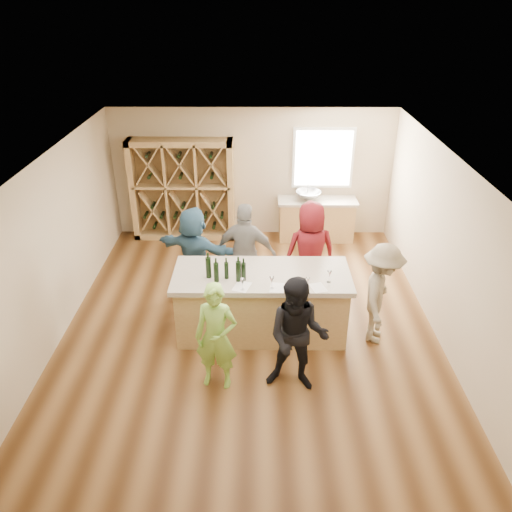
{
  "coord_description": "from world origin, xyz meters",
  "views": [
    {
      "loc": [
        0.15,
        -6.81,
        4.93
      ],
      "look_at": [
        0.1,
        0.2,
        1.15
      ],
      "focal_mm": 35.0,
      "sensor_mm": 36.0,
      "label": 1
    }
  ],
  "objects_px": {
    "person_near_left": "(216,337)",
    "person_server": "(380,294)",
    "person_far_right": "(310,252)",
    "wine_bottle_e": "(244,272)",
    "tasting_counter_base": "(262,305)",
    "person_far_mid": "(246,254)",
    "sink": "(308,195)",
    "wine_bottle_d": "(238,271)",
    "person_far_left": "(194,253)",
    "wine_bottle_c": "(226,270)",
    "wine_bottle_b": "(216,272)",
    "wine_rack": "(183,190)",
    "wine_bottle_a": "(208,268)",
    "person_near_right": "(298,336)"
  },
  "relations": [
    {
      "from": "wine_rack",
      "to": "person_far_left",
      "type": "bearing_deg",
      "value": -77.77
    },
    {
      "from": "wine_bottle_e",
      "to": "person_near_left",
      "type": "height_order",
      "value": "person_near_left"
    },
    {
      "from": "wine_bottle_b",
      "to": "wine_bottle_c",
      "type": "xyz_separation_m",
      "value": [
        0.14,
        0.09,
        -0.02
      ]
    },
    {
      "from": "wine_rack",
      "to": "person_far_mid",
      "type": "distance_m",
      "value": 2.91
    },
    {
      "from": "wine_bottle_d",
      "to": "wine_rack",
      "type": "bearing_deg",
      "value": 109.87
    },
    {
      "from": "person_server",
      "to": "wine_bottle_c",
      "type": "bearing_deg",
      "value": 106.21
    },
    {
      "from": "sink",
      "to": "person_far_mid",
      "type": "height_order",
      "value": "person_far_mid"
    },
    {
      "from": "person_near_left",
      "to": "person_server",
      "type": "bearing_deg",
      "value": 32.33
    },
    {
      "from": "wine_bottle_b",
      "to": "sink",
      "type": "bearing_deg",
      "value": 65.37
    },
    {
      "from": "wine_rack",
      "to": "person_near_right",
      "type": "distance_m",
      "value": 5.24
    },
    {
      "from": "wine_rack",
      "to": "sink",
      "type": "relative_size",
      "value": 4.06
    },
    {
      "from": "person_near_left",
      "to": "sink",
      "type": "bearing_deg",
      "value": 79.81
    },
    {
      "from": "tasting_counter_base",
      "to": "wine_bottle_a",
      "type": "distance_m",
      "value": 1.1
    },
    {
      "from": "tasting_counter_base",
      "to": "person_far_mid",
      "type": "bearing_deg",
      "value": 105.56
    },
    {
      "from": "wine_bottle_c",
      "to": "sink",
      "type": "bearing_deg",
      "value": 66.74
    },
    {
      "from": "person_far_right",
      "to": "person_far_left",
      "type": "height_order",
      "value": "person_far_right"
    },
    {
      "from": "wine_bottle_e",
      "to": "person_far_mid",
      "type": "bearing_deg",
      "value": 89.97
    },
    {
      "from": "person_far_left",
      "to": "wine_bottle_a",
      "type": "bearing_deg",
      "value": 128.71
    },
    {
      "from": "person_server",
      "to": "wine_rack",
      "type": "bearing_deg",
      "value": 60.57
    },
    {
      "from": "wine_bottle_a",
      "to": "wine_bottle_b",
      "type": "xyz_separation_m",
      "value": [
        0.13,
        -0.12,
        -0.01
      ]
    },
    {
      "from": "person_far_left",
      "to": "wine_bottle_d",
      "type": "bearing_deg",
      "value": 143.45
    },
    {
      "from": "wine_rack",
      "to": "person_near_left",
      "type": "height_order",
      "value": "wine_rack"
    },
    {
      "from": "wine_rack",
      "to": "wine_bottle_c",
      "type": "distance_m",
      "value": 3.83
    },
    {
      "from": "wine_bottle_a",
      "to": "person_near_right",
      "type": "height_order",
      "value": "person_near_right"
    },
    {
      "from": "wine_bottle_a",
      "to": "wine_bottle_c",
      "type": "distance_m",
      "value": 0.27
    },
    {
      "from": "sink",
      "to": "person_near_right",
      "type": "xyz_separation_m",
      "value": [
        -0.54,
        -4.7,
        -0.16
      ]
    },
    {
      "from": "wine_rack",
      "to": "sink",
      "type": "xyz_separation_m",
      "value": [
        2.7,
        -0.07,
        -0.09
      ]
    },
    {
      "from": "sink",
      "to": "person_far_left",
      "type": "relative_size",
      "value": 0.32
    },
    {
      "from": "tasting_counter_base",
      "to": "person_server",
      "type": "xyz_separation_m",
      "value": [
        1.81,
        -0.18,
        0.33
      ]
    },
    {
      "from": "sink",
      "to": "tasting_counter_base",
      "type": "xyz_separation_m",
      "value": [
        -1.01,
        -3.43,
        -0.51
      ]
    },
    {
      "from": "person_near_right",
      "to": "person_server",
      "type": "bearing_deg",
      "value": 49.48
    },
    {
      "from": "sink",
      "to": "person_far_right",
      "type": "height_order",
      "value": "person_far_right"
    },
    {
      "from": "wine_bottle_b",
      "to": "wine_bottle_c",
      "type": "height_order",
      "value": "wine_bottle_b"
    },
    {
      "from": "wine_rack",
      "to": "wine_bottle_a",
      "type": "distance_m",
      "value": 3.73
    },
    {
      "from": "sink",
      "to": "wine_bottle_d",
      "type": "distance_m",
      "value": 3.9
    },
    {
      "from": "wine_bottle_e",
      "to": "person_near_left",
      "type": "distance_m",
      "value": 1.16
    },
    {
      "from": "wine_bottle_e",
      "to": "person_server",
      "type": "distance_m",
      "value": 2.11
    },
    {
      "from": "sink",
      "to": "person_far_right",
      "type": "relative_size",
      "value": 0.3
    },
    {
      "from": "wine_bottle_b",
      "to": "person_far_right",
      "type": "xyz_separation_m",
      "value": [
        1.51,
        1.25,
        -0.32
      ]
    },
    {
      "from": "wine_rack",
      "to": "wine_bottle_a",
      "type": "height_order",
      "value": "wine_rack"
    },
    {
      "from": "wine_bottle_b",
      "to": "wine_bottle_e",
      "type": "height_order",
      "value": "wine_bottle_b"
    },
    {
      "from": "wine_bottle_b",
      "to": "person_server",
      "type": "height_order",
      "value": "person_server"
    },
    {
      "from": "wine_bottle_b",
      "to": "person_far_mid",
      "type": "distance_m",
      "value": 1.31
    },
    {
      "from": "tasting_counter_base",
      "to": "person_far_mid",
      "type": "xyz_separation_m",
      "value": [
        -0.27,
        0.97,
        0.41
      ]
    },
    {
      "from": "person_near_left",
      "to": "person_far_right",
      "type": "height_order",
      "value": "person_far_right"
    },
    {
      "from": "person_near_left",
      "to": "wine_bottle_d",
      "type": "bearing_deg",
      "value": 84.04
    },
    {
      "from": "wine_bottle_e",
      "to": "person_far_right",
      "type": "height_order",
      "value": "person_far_right"
    },
    {
      "from": "wine_rack",
      "to": "wine_bottle_e",
      "type": "height_order",
      "value": "wine_rack"
    },
    {
      "from": "person_far_mid",
      "to": "tasting_counter_base",
      "type": "bearing_deg",
      "value": 116.83
    },
    {
      "from": "tasting_counter_base",
      "to": "wine_bottle_a",
      "type": "height_order",
      "value": "wine_bottle_a"
    }
  ]
}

